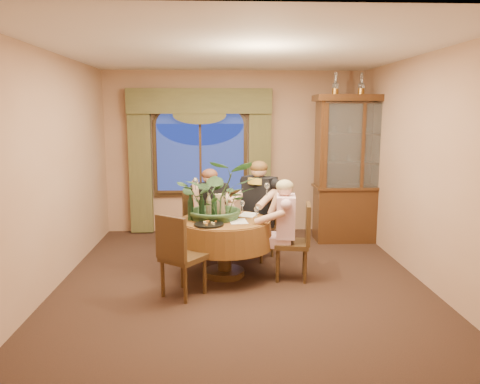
{
  "coord_description": "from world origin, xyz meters",
  "views": [
    {
      "loc": [
        -0.25,
        -5.69,
        2.09
      ],
      "look_at": [
        -0.01,
        0.11,
        1.1
      ],
      "focal_mm": 35.0,
      "sensor_mm": 36.0,
      "label": 1
    }
  ],
  "objects_px": {
    "china_cabinet": "(358,169)",
    "centerpiece_plant": "(218,168)",
    "chair_back_right": "(257,226)",
    "wine_bottle_3": "(209,206)",
    "chair_back": "(201,225)",
    "person_pink": "(286,229)",
    "wine_bottle_2": "(190,207)",
    "person_scarf": "(259,211)",
    "oil_lamp_left": "(336,84)",
    "wine_bottle_1": "(202,207)",
    "oil_lamp_center": "(361,84)",
    "chair_front_left": "(183,255)",
    "stoneware_vase": "(219,206)",
    "olive_bowl": "(227,218)",
    "chair_right": "(292,242)",
    "dining_table": "(224,248)",
    "oil_lamp_right": "(387,84)",
    "wine_bottle_0": "(214,208)",
    "person_back": "(210,214)"
  },
  "relations": [
    {
      "from": "oil_lamp_center",
      "to": "wine_bottle_1",
      "type": "relative_size",
      "value": 1.03
    },
    {
      "from": "chair_back_right",
      "to": "oil_lamp_left",
      "type": "bearing_deg",
      "value": -111.93
    },
    {
      "from": "person_pink",
      "to": "wine_bottle_1",
      "type": "xyz_separation_m",
      "value": [
        -1.06,
        0.11,
        0.28
      ]
    },
    {
      "from": "wine_bottle_1",
      "to": "wine_bottle_2",
      "type": "xyz_separation_m",
      "value": [
        -0.14,
        -0.05,
        0.0
      ]
    },
    {
      "from": "person_back",
      "to": "olive_bowl",
      "type": "relative_size",
      "value": 8.36
    },
    {
      "from": "person_pink",
      "to": "wine_bottle_2",
      "type": "bearing_deg",
      "value": 94.44
    },
    {
      "from": "person_back",
      "to": "centerpiece_plant",
      "type": "xyz_separation_m",
      "value": [
        0.13,
        -0.67,
        0.74
      ]
    },
    {
      "from": "china_cabinet",
      "to": "person_scarf",
      "type": "bearing_deg",
      "value": -150.21
    },
    {
      "from": "wine_bottle_2",
      "to": "oil_lamp_left",
      "type": "bearing_deg",
      "value": 37.34
    },
    {
      "from": "dining_table",
      "to": "chair_front_left",
      "type": "relative_size",
      "value": 1.3
    },
    {
      "from": "oil_lamp_left",
      "to": "chair_back_right",
      "type": "distance_m",
      "value": 2.6
    },
    {
      "from": "centerpiece_plant",
      "to": "wine_bottle_0",
      "type": "bearing_deg",
      "value": -108.8
    },
    {
      "from": "chair_back",
      "to": "stoneware_vase",
      "type": "xyz_separation_m",
      "value": [
        0.27,
        -0.71,
        0.42
      ]
    },
    {
      "from": "oil_lamp_center",
      "to": "centerpiece_plant",
      "type": "bearing_deg",
      "value": -145.45
    },
    {
      "from": "oil_lamp_center",
      "to": "oil_lamp_right",
      "type": "distance_m",
      "value": 0.41
    },
    {
      "from": "stoneware_vase",
      "to": "wine_bottle_3",
      "type": "height_order",
      "value": "wine_bottle_3"
    },
    {
      "from": "china_cabinet",
      "to": "stoneware_vase",
      "type": "bearing_deg",
      "value": -145.63
    },
    {
      "from": "china_cabinet",
      "to": "person_scarf",
      "type": "relative_size",
      "value": 1.65
    },
    {
      "from": "person_back",
      "to": "centerpiece_plant",
      "type": "relative_size",
      "value": 1.16
    },
    {
      "from": "person_back",
      "to": "wine_bottle_2",
      "type": "height_order",
      "value": "person_back"
    },
    {
      "from": "person_pink",
      "to": "wine_bottle_0",
      "type": "relative_size",
      "value": 3.86
    },
    {
      "from": "centerpiece_plant",
      "to": "olive_bowl",
      "type": "distance_m",
      "value": 0.64
    },
    {
      "from": "chair_right",
      "to": "wine_bottle_3",
      "type": "xyz_separation_m",
      "value": [
        -1.04,
        0.16,
        0.44
      ]
    },
    {
      "from": "chair_back_right",
      "to": "olive_bowl",
      "type": "xyz_separation_m",
      "value": [
        -0.44,
        -0.78,
        0.29
      ]
    },
    {
      "from": "wine_bottle_0",
      "to": "wine_bottle_3",
      "type": "bearing_deg",
      "value": 125.65
    },
    {
      "from": "person_scarf",
      "to": "wine_bottle_3",
      "type": "height_order",
      "value": "person_scarf"
    },
    {
      "from": "oil_lamp_center",
      "to": "wine_bottle_0",
      "type": "relative_size",
      "value": 1.03
    },
    {
      "from": "chair_back_right",
      "to": "wine_bottle_3",
      "type": "xyz_separation_m",
      "value": [
        -0.67,
        -0.69,
        0.44
      ]
    },
    {
      "from": "dining_table",
      "to": "oil_lamp_right",
      "type": "height_order",
      "value": "oil_lamp_right"
    },
    {
      "from": "person_pink",
      "to": "wine_bottle_2",
      "type": "distance_m",
      "value": 1.23
    },
    {
      "from": "oil_lamp_left",
      "to": "centerpiece_plant",
      "type": "bearing_deg",
      "value": -139.89
    },
    {
      "from": "china_cabinet",
      "to": "centerpiece_plant",
      "type": "bearing_deg",
      "value": -145.45
    },
    {
      "from": "chair_back",
      "to": "wine_bottle_1",
      "type": "xyz_separation_m",
      "value": [
        0.04,
        -0.8,
        0.44
      ]
    },
    {
      "from": "person_scarf",
      "to": "wine_bottle_3",
      "type": "xyz_separation_m",
      "value": [
        -0.7,
        -0.65,
        0.2
      ]
    },
    {
      "from": "chair_front_left",
      "to": "stoneware_vase",
      "type": "height_order",
      "value": "stoneware_vase"
    },
    {
      "from": "oil_lamp_left",
      "to": "wine_bottle_1",
      "type": "distance_m",
      "value": 3.08
    },
    {
      "from": "wine_bottle_3",
      "to": "person_pink",
      "type": "bearing_deg",
      "value": -7.6
    },
    {
      "from": "person_pink",
      "to": "olive_bowl",
      "type": "xyz_separation_m",
      "value": [
        -0.74,
        0.04,
        0.14
      ]
    },
    {
      "from": "chair_right",
      "to": "china_cabinet",
      "type": "bearing_deg",
      "value": -28.33
    },
    {
      "from": "chair_back_right",
      "to": "centerpiece_plant",
      "type": "bearing_deg",
      "value": 82.62
    },
    {
      "from": "olive_bowl",
      "to": "chair_right",
      "type": "bearing_deg",
      "value": -4.77
    },
    {
      "from": "dining_table",
      "to": "oil_lamp_left",
      "type": "height_order",
      "value": "oil_lamp_left"
    },
    {
      "from": "chair_right",
      "to": "stoneware_vase",
      "type": "distance_m",
      "value": 1.03
    },
    {
      "from": "person_pink",
      "to": "person_scarf",
      "type": "distance_m",
      "value": 0.83
    },
    {
      "from": "chair_back",
      "to": "china_cabinet",
      "type": "bearing_deg",
      "value": 176.16
    },
    {
      "from": "person_scarf",
      "to": "stoneware_vase",
      "type": "relative_size",
      "value": 4.67
    },
    {
      "from": "chair_back",
      "to": "person_scarf",
      "type": "relative_size",
      "value": 0.67
    },
    {
      "from": "china_cabinet",
      "to": "oil_lamp_left",
      "type": "height_order",
      "value": "oil_lamp_left"
    },
    {
      "from": "oil_lamp_right",
      "to": "chair_back",
      "type": "relative_size",
      "value": 0.35
    },
    {
      "from": "oil_lamp_left",
      "to": "oil_lamp_center",
      "type": "bearing_deg",
      "value": 0.0
    }
  ]
}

